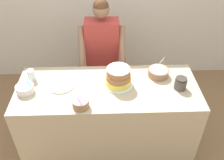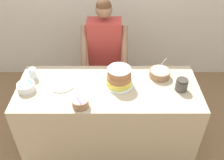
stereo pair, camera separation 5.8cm
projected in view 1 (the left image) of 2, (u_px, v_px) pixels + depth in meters
The scene contains 9 objects.
counter at pixel (108, 120), 2.71m from camera, with size 1.78×0.71×0.94m.
person_baker at pixel (102, 50), 3.00m from camera, with size 0.53×0.44×1.54m.
cake at pixel (118, 77), 2.40m from camera, with size 0.30×0.30×0.19m.
frosting_bowl_purple at pixel (81, 103), 2.18m from camera, with size 0.15×0.15×0.16m.
frosting_bowl_white at pixel (158, 72), 2.54m from camera, with size 0.21×0.21×0.18m.
frosting_bowl_blue at pixel (25, 88), 2.34m from camera, with size 0.17×0.17×0.17m.
drinking_glass at pixel (31, 75), 2.48m from camera, with size 0.07×0.07×0.11m.
ceramic_plate at pixel (61, 85), 2.43m from camera, with size 0.25×0.25×0.01m.
stoneware_jar at pixel (181, 83), 2.37m from camera, with size 0.12×0.12×0.12m.
Camera 1 is at (-0.02, -1.51, 2.49)m, focal length 40.00 mm.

